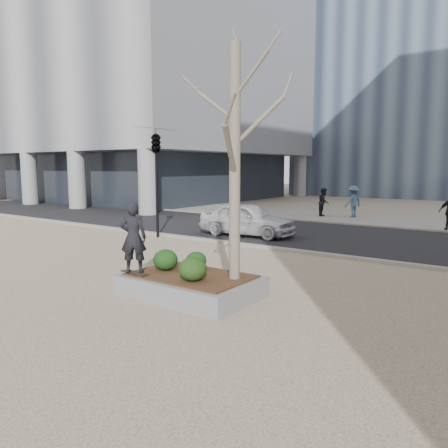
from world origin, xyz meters
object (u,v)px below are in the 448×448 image
Objects in this scene: skateboard at (134,274)px; planter at (191,286)px; skateboarder at (133,237)px; police_car at (247,219)px.

planter is at bearing 35.58° from skateboard.
planter is 1.72m from skateboarder.
police_car is (-3.63, 8.07, 0.50)m from planter.
planter is at bearing -160.13° from police_car.
skateboard is at bearing -168.27° from police_car.
planter is at bearing 177.40° from skateboarder.
skateboarder is at bearing -168.27° from police_car.
skateboard is 0.48× the size of skateboarder.
skateboard is at bearing -147.30° from planter.
planter is 3.85× the size of skateboard.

